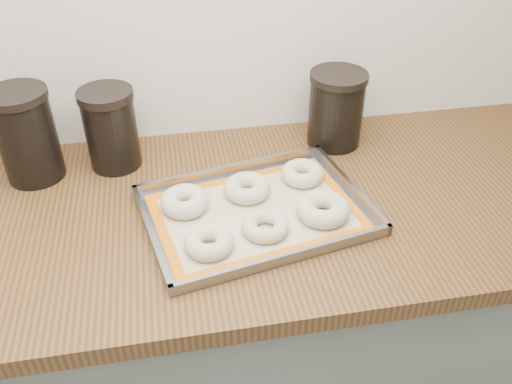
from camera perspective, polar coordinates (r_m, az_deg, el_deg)
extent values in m
cube|color=slate|center=(1.52, -1.95, -15.41)|extent=(3.00, 0.65, 0.86)
cube|color=brown|center=(1.20, -2.39, -2.04)|extent=(3.06, 0.68, 0.04)
cube|color=gray|center=(1.15, 0.00, -2.31)|extent=(0.52, 0.41, 0.00)
cube|color=gray|center=(1.27, -2.66, 2.37)|extent=(0.45, 0.10, 0.02)
cube|color=gray|center=(1.03, 3.28, -6.96)|extent=(0.45, 0.10, 0.02)
cube|color=gray|center=(1.10, -10.98, -4.47)|extent=(0.07, 0.33, 0.02)
cube|color=gray|center=(1.23, 9.80, 0.60)|extent=(0.07, 0.33, 0.02)
cube|color=#C6B793|center=(1.15, 0.00, -2.21)|extent=(0.47, 0.37, 0.00)
cube|color=#D2650E|center=(1.25, -2.26, 1.42)|extent=(0.42, 0.10, 0.00)
cube|color=#D2650E|center=(1.06, 2.68, -6.39)|extent=(0.42, 0.10, 0.00)
cube|color=#D2650E|center=(1.11, -9.63, -4.49)|extent=(0.07, 0.25, 0.00)
cube|color=#D2650E|center=(1.22, 8.71, 0.01)|extent=(0.07, 0.25, 0.00)
torus|color=beige|center=(1.06, -4.97, -5.29)|extent=(0.12, 0.12, 0.04)
torus|color=beige|center=(1.09, 1.00, -3.61)|extent=(0.12, 0.12, 0.03)
torus|color=beige|center=(1.14, 7.07, -1.78)|extent=(0.13, 0.13, 0.04)
torus|color=beige|center=(1.16, -7.52, -0.98)|extent=(0.12, 0.12, 0.04)
torus|color=beige|center=(1.19, -0.96, 0.42)|extent=(0.12, 0.12, 0.04)
torus|color=beige|center=(1.24, 4.90, 1.97)|extent=(0.13, 0.13, 0.03)
cylinder|color=black|center=(1.32, -22.92, 5.18)|extent=(0.13, 0.13, 0.20)
cylinder|color=black|center=(1.27, -24.06, 9.31)|extent=(0.14, 0.14, 0.02)
cylinder|color=black|center=(1.31, -14.95, 6.06)|extent=(0.12, 0.12, 0.17)
cylinder|color=black|center=(1.27, -15.63, 9.82)|extent=(0.13, 0.13, 0.02)
cylinder|color=black|center=(1.37, 8.38, 8.33)|extent=(0.13, 0.13, 0.17)
cylinder|color=black|center=(1.33, 8.74, 11.91)|extent=(0.14, 0.14, 0.02)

